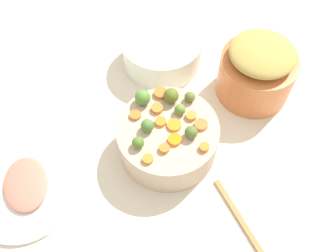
% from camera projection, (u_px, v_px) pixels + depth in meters
% --- Properties ---
extents(tabletop, '(2.40, 2.40, 0.02)m').
position_uv_depth(tabletop, '(162.00, 139.00, 1.01)').
color(tabletop, beige).
rests_on(tabletop, ground).
extents(serving_bowl_carrots, '(0.26, 0.26, 0.11)m').
position_uv_depth(serving_bowl_carrots, '(168.00, 139.00, 0.94)').
color(serving_bowl_carrots, '#C3AC93').
rests_on(serving_bowl_carrots, tabletop).
extents(metal_pot, '(0.22, 0.22, 0.13)m').
position_uv_depth(metal_pot, '(255.00, 76.00, 1.03)').
color(metal_pot, '#CE733E').
rests_on(metal_pot, tabletop).
extents(stuffing_mound, '(0.18, 0.18, 0.05)m').
position_uv_depth(stuffing_mound, '(263.00, 53.00, 0.95)').
color(stuffing_mound, tan).
rests_on(stuffing_mound, metal_pot).
extents(carrot_slice_0, '(0.03, 0.03, 0.01)m').
position_uv_depth(carrot_slice_0, '(161.00, 122.00, 0.90)').
color(carrot_slice_0, orange).
rests_on(carrot_slice_0, serving_bowl_carrots).
extents(carrot_slice_1, '(0.03, 0.03, 0.01)m').
position_uv_depth(carrot_slice_1, '(204.00, 147.00, 0.86)').
color(carrot_slice_1, orange).
rests_on(carrot_slice_1, serving_bowl_carrots).
extents(carrot_slice_2, '(0.03, 0.03, 0.01)m').
position_uv_depth(carrot_slice_2, '(164.00, 148.00, 0.85)').
color(carrot_slice_2, orange).
rests_on(carrot_slice_2, serving_bowl_carrots).
extents(carrot_slice_3, '(0.05, 0.05, 0.01)m').
position_uv_depth(carrot_slice_3, '(175.00, 140.00, 0.87)').
color(carrot_slice_3, orange).
rests_on(carrot_slice_3, serving_bowl_carrots).
extents(carrot_slice_4, '(0.04, 0.04, 0.01)m').
position_uv_depth(carrot_slice_4, '(157.00, 108.00, 0.92)').
color(carrot_slice_4, orange).
rests_on(carrot_slice_4, serving_bowl_carrots).
extents(carrot_slice_5, '(0.05, 0.05, 0.01)m').
position_uv_depth(carrot_slice_5, '(201.00, 125.00, 0.89)').
color(carrot_slice_5, orange).
rests_on(carrot_slice_5, serving_bowl_carrots).
extents(carrot_slice_6, '(0.04, 0.04, 0.01)m').
position_uv_depth(carrot_slice_6, '(174.00, 125.00, 0.89)').
color(carrot_slice_6, orange).
rests_on(carrot_slice_6, serving_bowl_carrots).
extents(carrot_slice_7, '(0.03, 0.03, 0.01)m').
position_uv_depth(carrot_slice_7, '(191.00, 116.00, 0.90)').
color(carrot_slice_7, orange).
rests_on(carrot_slice_7, serving_bowl_carrots).
extents(carrot_slice_8, '(0.03, 0.03, 0.01)m').
position_uv_depth(carrot_slice_8, '(148.00, 159.00, 0.84)').
color(carrot_slice_8, orange).
rests_on(carrot_slice_8, serving_bowl_carrots).
extents(carrot_slice_9, '(0.04, 0.04, 0.01)m').
position_uv_depth(carrot_slice_9, '(135.00, 115.00, 0.91)').
color(carrot_slice_9, orange).
rests_on(carrot_slice_9, serving_bowl_carrots).
extents(carrot_slice_10, '(0.04, 0.04, 0.01)m').
position_uv_depth(carrot_slice_10, '(161.00, 93.00, 0.94)').
color(carrot_slice_10, orange).
rests_on(carrot_slice_10, serving_bowl_carrots).
extents(brussels_sprout_0, '(0.03, 0.03, 0.03)m').
position_uv_depth(brussels_sprout_0, '(190.00, 97.00, 0.93)').
color(brussels_sprout_0, '#606C2D').
rests_on(brussels_sprout_0, serving_bowl_carrots).
extents(brussels_sprout_1, '(0.03, 0.03, 0.03)m').
position_uv_depth(brussels_sprout_1, '(180.00, 110.00, 0.90)').
color(brussels_sprout_1, olive).
rests_on(brussels_sprout_1, serving_bowl_carrots).
extents(brussels_sprout_2, '(0.03, 0.03, 0.03)m').
position_uv_depth(brussels_sprout_2, '(138.00, 143.00, 0.85)').
color(brussels_sprout_2, '#51762B').
rests_on(brussels_sprout_2, serving_bowl_carrots).
extents(brussels_sprout_3, '(0.03, 0.03, 0.03)m').
position_uv_depth(brussels_sprout_3, '(191.00, 132.00, 0.87)').
color(brussels_sprout_3, '#536D30').
rests_on(brussels_sprout_3, serving_bowl_carrots).
extents(brussels_sprout_4, '(0.03, 0.03, 0.03)m').
position_uv_depth(brussels_sprout_4, '(148.00, 126.00, 0.88)').
color(brussels_sprout_4, '#517839').
rests_on(brussels_sprout_4, serving_bowl_carrots).
extents(brussels_sprout_5, '(0.04, 0.04, 0.04)m').
position_uv_depth(brussels_sprout_5, '(171.00, 96.00, 0.92)').
color(brussels_sprout_5, '#5D6B24').
rests_on(brussels_sprout_5, serving_bowl_carrots).
extents(brussels_sprout_6, '(0.04, 0.04, 0.04)m').
position_uv_depth(brussels_sprout_6, '(142.00, 98.00, 0.92)').
color(brussels_sprout_6, '#558837').
rests_on(brussels_sprout_6, serving_bowl_carrots).
extents(casserole_dish, '(0.25, 0.25, 0.10)m').
position_uv_depth(casserole_dish, '(162.00, 51.00, 1.11)').
color(casserole_dish, white).
rests_on(casserole_dish, tabletop).
extents(ham_plate, '(0.27, 0.27, 0.01)m').
position_uv_depth(ham_plate, '(24.00, 191.00, 0.91)').
color(ham_plate, white).
rests_on(ham_plate, tabletop).
extents(ham_slice_main, '(0.17, 0.19, 0.02)m').
position_uv_depth(ham_slice_main, '(26.00, 184.00, 0.90)').
color(ham_slice_main, '#CD7762').
rests_on(ham_slice_main, ham_plate).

